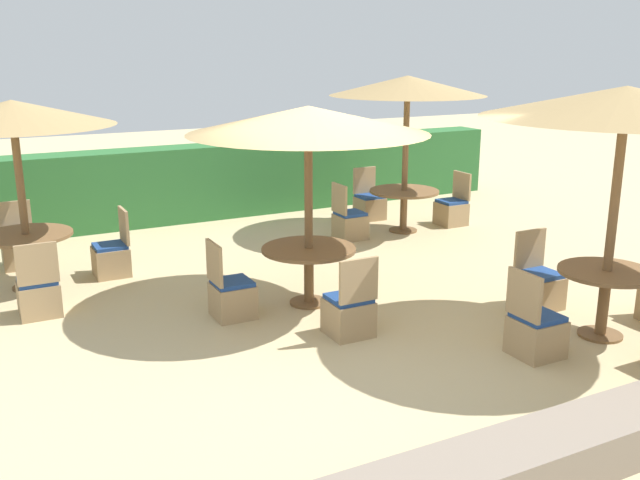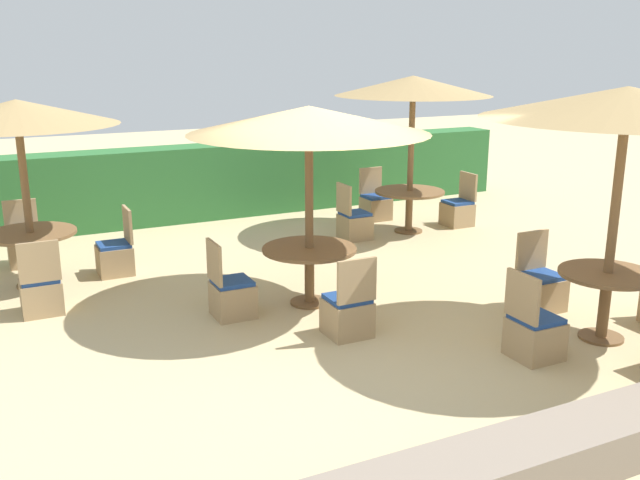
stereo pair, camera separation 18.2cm
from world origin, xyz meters
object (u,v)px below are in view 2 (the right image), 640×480
Objects in this scene: round_table_front_right at (606,287)px; patio_chair_front_right_north at (540,288)px; patio_chair_back_right_east at (458,211)px; patio_chair_back_left_north at (25,247)px; patio_chair_back_right_west at (354,223)px; round_table_back_left at (31,242)px; patio_chair_back_right_north at (375,205)px; patio_chair_front_right_west at (534,334)px; parasol_back_left at (17,113)px; round_table_back_right at (409,198)px; parasol_back_right at (413,86)px; patio_chair_center_west at (231,295)px; patio_chair_back_left_south at (41,292)px; parasol_center at (309,121)px; round_table_center at (309,258)px; patio_chair_center_south at (348,313)px; patio_chair_back_left_east at (116,256)px; parasol_front_right at (627,104)px.

patio_chair_front_right_north is (0.03, 1.00, -0.33)m from round_table_front_right.
patio_chair_back_right_east and patio_chair_back_left_north have the same top height.
patio_chair_back_right_west reaches higher than round_table_back_left.
patio_chair_back_right_north is 6.14m from patio_chair_front_right_west.
parasol_back_left is at bearing -45.00° from round_table_back_left.
parasol_back_right is at bearing 0.00° from round_table_back_right.
patio_chair_center_west reaches higher than round_table_front_right.
patio_chair_back_right_west and patio_chair_back_left_south have the same top height.
round_table_back_right is (3.03, 2.43, -1.67)m from parasol_center.
patio_chair_front_right_west is at bearing 44.10° from patio_chair_center_west.
parasol_back_left is 2.69× the size of patio_chair_back_left_south.
round_table_center is 1.24× the size of patio_chair_back_right_west.
patio_chair_center_south reaches higher than round_table_center.
parasol_back_right is 2.81× the size of patio_chair_back_left_east.
patio_chair_center_west is (-1.01, 0.01, -0.32)m from round_table_center.
patio_chair_back_right_north is 4.90m from patio_chair_front_right_north.
round_table_center is 3.38m from round_table_front_right.
round_table_back_left is (-1.98, 2.20, 0.34)m from patio_chair_center_west.
patio_chair_back_left_east and patio_chair_front_right_north have the same top height.
patio_chair_back_right_north and patio_chair_back_left_east have the same top height.
patio_chair_front_right_north is at bearing -130.06° from patio_chair_back_left_east.
parasol_back_right is 2.43m from patio_chair_back_right_west.
parasol_back_right is 4.45m from patio_chair_front_right_north.
patio_chair_center_west is at bearing 144.70° from parasol_front_right.
round_table_center is at bearing -150.75° from patio_chair_front_right_west.
parasol_center is 4.07m from round_table_back_left.
round_table_center is 1.24× the size of patio_chair_front_right_west.
round_table_back_right is at bearing -99.01° from patio_chair_front_right_north.
patio_chair_center_west and patio_chair_center_south have the same top height.
round_table_back_right is 1.07m from patio_chair_back_right_east.
round_table_back_right is (3.08, 3.53, 0.32)m from patio_chair_center_south.
parasol_center is 5.12m from patio_chair_back_right_east.
patio_chair_back_left_south is 0.91× the size of round_table_front_right.
parasol_back_right is at bearing -87.95° from patio_chair_back_left_east.
patio_chair_back_left_east is at bearing 46.64° from patio_chair_back_left_south.
patio_chair_back_right_east is (1.02, -0.01, -0.32)m from round_table_back_right.
patio_chair_back_left_east is at bearing -87.30° from patio_chair_back_right_west.
parasol_back_left is 2.28m from patio_chair_back_left_north.
round_table_back_left is at bearing -138.00° from patio_chair_center_west.
patio_chair_back_left_north is 1.00× the size of patio_chair_front_right_west.
parasol_front_right is (3.40, -2.41, 2.27)m from patio_chair_center_west.
patio_chair_front_right_west is at bearing -39.03° from patio_chair_back_left_south.
parasol_back_right is 6.49m from patio_chair_back_left_north.
round_table_back_left is 6.51m from patio_chair_front_right_north.
round_table_front_right is at bearing -40.57° from round_table_back_left.
round_table_center is at bearing -20.13° from patio_chair_back_left_south.
parasol_back_left is 2.69× the size of patio_chair_back_left_east.
patio_chair_back_right_east is at bearing -0.68° from parasol_back_right.
patio_chair_back_right_north is 6.11m from round_table_back_left.
patio_chair_back_right_north is 6.44m from patio_chair_back_left_south.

